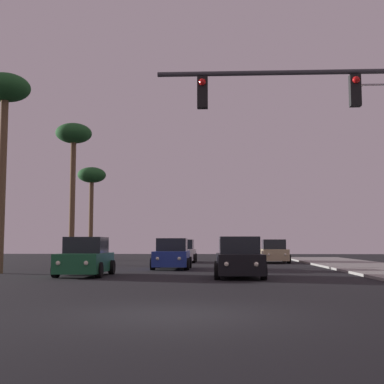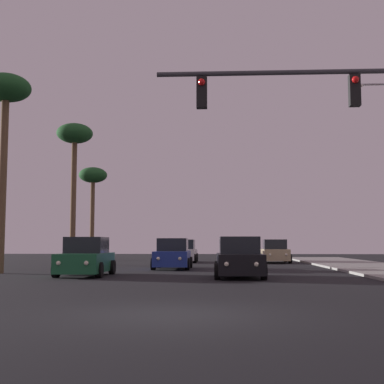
{
  "view_description": "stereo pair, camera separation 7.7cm",
  "coord_description": "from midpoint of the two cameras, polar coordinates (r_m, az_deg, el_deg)",
  "views": [
    {
      "loc": [
        0.88,
        -10.77,
        1.41
      ],
      "look_at": [
        -0.08,
        9.06,
        3.32
      ],
      "focal_mm": 50.0,
      "sensor_mm": 36.0,
      "label": 1
    },
    {
      "loc": [
        0.96,
        -10.76,
        1.41
      ],
      "look_at": [
        -0.08,
        9.06,
        3.32
      ],
      "focal_mm": 50.0,
      "sensor_mm": 36.0,
      "label": 2
    }
  ],
  "objects": [
    {
      "name": "car_white",
      "position": [
        39.96,
        -1.08,
        -6.42
      ],
      "size": [
        2.04,
        4.32,
        1.68
      ],
      "rotation": [
        0.0,
        0.0,
        3.13
      ],
      "color": "silver",
      "rests_on": "ground"
    },
    {
      "name": "ground_plane",
      "position": [
        10.9,
        -2.15,
        -12.92
      ],
      "size": [
        120.0,
        120.0,
        0.0
      ],
      "primitive_type": "plane",
      "color": "black"
    },
    {
      "name": "palm_tree_near",
      "position": [
        27.7,
        -19.41,
        9.29
      ],
      "size": [
        2.4,
        2.4,
        9.58
      ],
      "color": "brown",
      "rests_on": "ground"
    },
    {
      "name": "traffic_light_mast",
      "position": [
        15.79,
        18.51,
        7.18
      ],
      "size": [
        8.66,
        0.36,
        6.5
      ],
      "color": "#38383D",
      "rests_on": "sidewalk_right"
    },
    {
      "name": "car_tan",
      "position": [
        39.6,
        8.67,
        -6.36
      ],
      "size": [
        2.04,
        4.33,
        1.68
      ],
      "rotation": [
        0.0,
        0.0,
        3.12
      ],
      "color": "tan",
      "rests_on": "ground"
    },
    {
      "name": "car_green",
      "position": [
        23.86,
        -11.37,
        -6.94
      ],
      "size": [
        2.04,
        4.33,
        1.68
      ],
      "rotation": [
        0.0,
        0.0,
        3.17
      ],
      "color": "#195933",
      "rests_on": "ground"
    },
    {
      "name": "palm_tree_mid",
      "position": [
        36.71,
        -12.58,
        5.26
      ],
      "size": [
        2.4,
        2.4,
        9.4
      ],
      "color": "brown",
      "rests_on": "ground"
    },
    {
      "name": "car_black",
      "position": [
        22.36,
        4.94,
        -7.13
      ],
      "size": [
        2.04,
        4.33,
        1.68
      ],
      "rotation": [
        0.0,
        0.0,
        3.16
      ],
      "color": "black",
      "rests_on": "ground"
    },
    {
      "name": "palm_tree_far",
      "position": [
        46.36,
        -10.7,
        1.31
      ],
      "size": [
        2.4,
        2.4,
        7.88
      ],
      "color": "brown",
      "rests_on": "ground"
    },
    {
      "name": "car_blue",
      "position": [
        29.66,
        -2.22,
        -6.74
      ],
      "size": [
        2.04,
        4.32,
        1.68
      ],
      "rotation": [
        0.0,
        0.0,
        3.15
      ],
      "color": "navy",
      "rests_on": "ground"
    }
  ]
}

